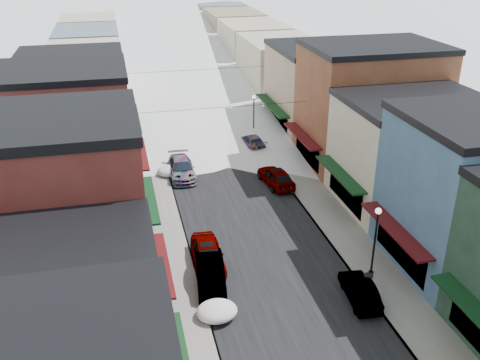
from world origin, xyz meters
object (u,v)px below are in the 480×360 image
car_dark_hatch (210,273)px  car_green_sedan (360,290)px  trash_can (368,282)px  streetlamp_near (376,233)px  car_silver_sedan (207,254)px

car_dark_hatch → car_green_sedan: bearing=-16.8°
trash_can → streetlamp_near: bearing=56.3°
car_green_sedan → streetlamp_near: size_ratio=0.88×
car_dark_hatch → trash_can: 9.94m
car_silver_sedan → car_dark_hatch: car_silver_sedan is taller
trash_can → car_green_sedan: bearing=-139.1°
car_dark_hatch → streetlamp_near: 10.86m
car_dark_hatch → streetlamp_near: (10.50, -1.42, 2.38)m
trash_can → car_silver_sedan: bearing=151.2°
car_green_sedan → trash_can: size_ratio=4.24×
streetlamp_near → car_dark_hatch: bearing=172.3°
car_green_sedan → trash_can: bearing=-133.5°
car_green_sedan → car_dark_hatch: bearing=-17.7°
car_green_sedan → car_silver_sedan: bearing=-29.5°
car_silver_sedan → car_green_sedan: 10.26m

